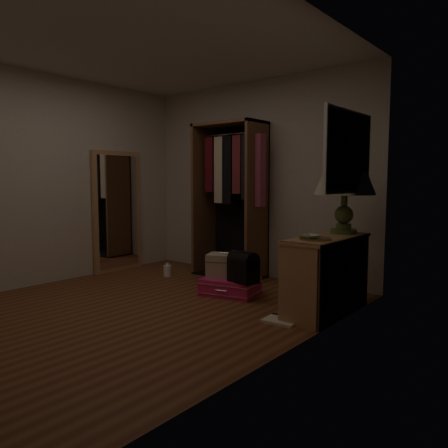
{
  "coord_description": "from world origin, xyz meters",
  "views": [
    {
      "loc": [
        3.4,
        -2.85,
        1.29
      ],
      "look_at": [
        0.3,
        0.95,
        0.8
      ],
      "focal_mm": 35.0,
      "sensor_mm": 36.0,
      "label": 1
    }
  ],
  "objects_px": {
    "floor_mirror": "(117,211)",
    "train_case": "(225,265)",
    "black_bag": "(243,266)",
    "white_jug": "(167,270)",
    "open_wardrobe": "(233,185)",
    "table_lamp": "(345,178)",
    "pink_suitcase": "(230,286)",
    "console_bookshelf": "(328,273)"
  },
  "relations": [
    {
      "from": "open_wardrobe",
      "to": "floor_mirror",
      "type": "distance_m",
      "value": 1.72
    },
    {
      "from": "pink_suitcase",
      "to": "train_case",
      "type": "distance_m",
      "value": 0.24
    },
    {
      "from": "black_bag",
      "to": "floor_mirror",
      "type": "bearing_deg",
      "value": -170.76
    },
    {
      "from": "white_jug",
      "to": "floor_mirror",
      "type": "bearing_deg",
      "value": -168.88
    },
    {
      "from": "table_lamp",
      "to": "white_jug",
      "type": "bearing_deg",
      "value": -175.17
    },
    {
      "from": "console_bookshelf",
      "to": "train_case",
      "type": "distance_m",
      "value": 1.23
    },
    {
      "from": "pink_suitcase",
      "to": "table_lamp",
      "type": "bearing_deg",
      "value": 6.63
    },
    {
      "from": "floor_mirror",
      "to": "train_case",
      "type": "bearing_deg",
      "value": -1.14
    },
    {
      "from": "open_wardrobe",
      "to": "console_bookshelf",
      "type": "bearing_deg",
      "value": -22.55
    },
    {
      "from": "floor_mirror",
      "to": "table_lamp",
      "type": "distance_m",
      "value": 3.3
    },
    {
      "from": "train_case",
      "to": "table_lamp",
      "type": "relative_size",
      "value": 0.61
    },
    {
      "from": "floor_mirror",
      "to": "train_case",
      "type": "relative_size",
      "value": 3.6
    },
    {
      "from": "table_lamp",
      "to": "floor_mirror",
      "type": "bearing_deg",
      "value": -173.52
    },
    {
      "from": "console_bookshelf",
      "to": "train_case",
      "type": "height_order",
      "value": "console_bookshelf"
    },
    {
      "from": "console_bookshelf",
      "to": "pink_suitcase",
      "type": "height_order",
      "value": "console_bookshelf"
    },
    {
      "from": "table_lamp",
      "to": "train_case",
      "type": "bearing_deg",
      "value": -161.71
    },
    {
      "from": "floor_mirror",
      "to": "white_jug",
      "type": "distance_m",
      "value": 1.15
    },
    {
      "from": "floor_mirror",
      "to": "white_jug",
      "type": "bearing_deg",
      "value": 11.12
    },
    {
      "from": "floor_mirror",
      "to": "pink_suitcase",
      "type": "height_order",
      "value": "floor_mirror"
    },
    {
      "from": "open_wardrobe",
      "to": "train_case",
      "type": "bearing_deg",
      "value": -57.52
    },
    {
      "from": "open_wardrobe",
      "to": "white_jug",
      "type": "relative_size",
      "value": 11.25
    },
    {
      "from": "pink_suitcase",
      "to": "train_case",
      "type": "xyz_separation_m",
      "value": [
        -0.08,
        0.01,
        0.23
      ]
    },
    {
      "from": "white_jug",
      "to": "black_bag",
      "type": "bearing_deg",
      "value": -10.53
    },
    {
      "from": "open_wardrobe",
      "to": "floor_mirror",
      "type": "xyz_separation_m",
      "value": [
        -1.49,
        -0.77,
        -0.38
      ]
    },
    {
      "from": "black_bag",
      "to": "white_jug",
      "type": "height_order",
      "value": "black_bag"
    },
    {
      "from": "open_wardrobe",
      "to": "pink_suitcase",
      "type": "height_order",
      "value": "open_wardrobe"
    },
    {
      "from": "floor_mirror",
      "to": "table_lamp",
      "type": "relative_size",
      "value": 2.21
    },
    {
      "from": "train_case",
      "to": "white_jug",
      "type": "bearing_deg",
      "value": 145.91
    },
    {
      "from": "pink_suitcase",
      "to": "table_lamp",
      "type": "height_order",
      "value": "table_lamp"
    },
    {
      "from": "train_case",
      "to": "white_jug",
      "type": "relative_size",
      "value": 2.59
    },
    {
      "from": "console_bookshelf",
      "to": "table_lamp",
      "type": "xyz_separation_m",
      "value": [
        0.0,
        0.32,
        0.92
      ]
    },
    {
      "from": "open_wardrobe",
      "to": "floor_mirror",
      "type": "relative_size",
      "value": 1.21
    },
    {
      "from": "open_wardrobe",
      "to": "black_bag",
      "type": "relative_size",
      "value": 5.84
    },
    {
      "from": "floor_mirror",
      "to": "pink_suitcase",
      "type": "distance_m",
      "value": 2.22
    },
    {
      "from": "console_bookshelf",
      "to": "floor_mirror",
      "type": "relative_size",
      "value": 0.66
    },
    {
      "from": "white_jug",
      "to": "console_bookshelf",
      "type": "bearing_deg",
      "value": -2.86
    },
    {
      "from": "train_case",
      "to": "black_bag",
      "type": "distance_m",
      "value": 0.32
    },
    {
      "from": "floor_mirror",
      "to": "white_jug",
      "type": "height_order",
      "value": "floor_mirror"
    },
    {
      "from": "open_wardrobe",
      "to": "train_case",
      "type": "height_order",
      "value": "open_wardrobe"
    },
    {
      "from": "open_wardrobe",
      "to": "table_lamp",
      "type": "relative_size",
      "value": 2.66
    },
    {
      "from": "train_case",
      "to": "white_jug",
      "type": "xyz_separation_m",
      "value": [
        -1.17,
        0.2,
        -0.25
      ]
    },
    {
      "from": "console_bookshelf",
      "to": "pink_suitcase",
      "type": "bearing_deg",
      "value": -175.37
    }
  ]
}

